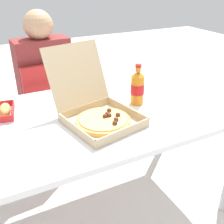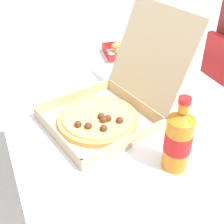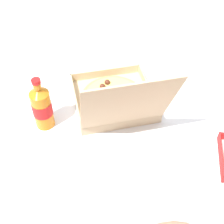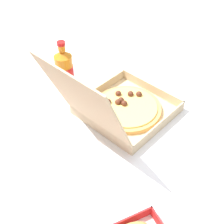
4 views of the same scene
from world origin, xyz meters
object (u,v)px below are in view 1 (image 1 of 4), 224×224
(chair, at_px, (48,106))
(diner_person, at_px, (42,77))
(paper_menu, at_px, (2,164))
(cola_bottle, at_px, (138,88))
(pizza_box_open, at_px, (98,112))

(chair, xyz_separation_m, diner_person, (-0.00, 0.06, 0.21))
(chair, relative_size, paper_menu, 3.95)
(chair, distance_m, cola_bottle, 0.81)
(pizza_box_open, bearing_deg, chair, 96.55)
(chair, xyz_separation_m, cola_bottle, (0.35, -0.65, 0.32))
(diner_person, xyz_separation_m, paper_menu, (-0.38, -0.93, 0.02))
(pizza_box_open, xyz_separation_m, paper_menu, (-0.47, -0.14, -0.05))
(cola_bottle, bearing_deg, chair, 118.56)
(chair, height_order, paper_menu, chair)
(pizza_box_open, xyz_separation_m, cola_bottle, (0.27, 0.08, 0.05))
(cola_bottle, bearing_deg, paper_menu, -162.93)
(chair, height_order, diner_person, diner_person)
(chair, relative_size, cola_bottle, 3.71)
(cola_bottle, height_order, paper_menu, cola_bottle)
(diner_person, bearing_deg, chair, -86.69)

